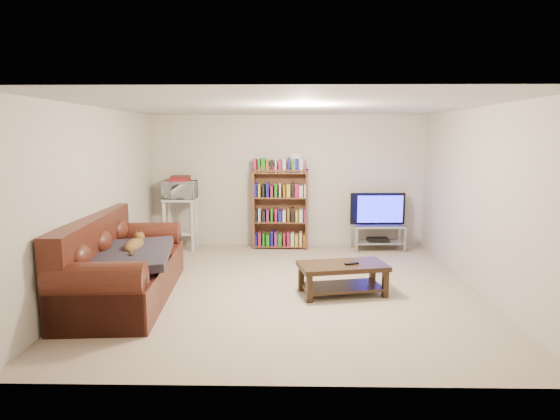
{
  "coord_description": "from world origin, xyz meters",
  "views": [
    {
      "loc": [
        0.02,
        -6.05,
        2.03
      ],
      "look_at": [
        -0.1,
        0.4,
        1.0
      ],
      "focal_mm": 30.0,
      "sensor_mm": 36.0,
      "label": 1
    }
  ],
  "objects_px": {
    "sofa": "(118,270)",
    "bookshelf": "(280,208)",
    "coffee_table": "(343,273)",
    "tv_stand": "(378,233)"
  },
  "relations": [
    {
      "from": "sofa",
      "to": "bookshelf",
      "type": "height_order",
      "value": "bookshelf"
    },
    {
      "from": "sofa",
      "to": "bookshelf",
      "type": "bearing_deg",
      "value": 49.67
    },
    {
      "from": "coffee_table",
      "to": "tv_stand",
      "type": "relative_size",
      "value": 1.29
    },
    {
      "from": "sofa",
      "to": "tv_stand",
      "type": "height_order",
      "value": "sofa"
    },
    {
      "from": "tv_stand",
      "to": "coffee_table",
      "type": "bearing_deg",
      "value": -113.89
    },
    {
      "from": "sofa",
      "to": "coffee_table",
      "type": "distance_m",
      "value": 2.84
    },
    {
      "from": "sofa",
      "to": "tv_stand",
      "type": "relative_size",
      "value": 2.68
    },
    {
      "from": "tv_stand",
      "to": "sofa",
      "type": "bearing_deg",
      "value": -148.61
    },
    {
      "from": "bookshelf",
      "to": "coffee_table",
      "type": "bearing_deg",
      "value": -70.09
    },
    {
      "from": "coffee_table",
      "to": "bookshelf",
      "type": "xyz_separation_m",
      "value": [
        -0.85,
        2.53,
        0.46
      ]
    }
  ]
}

